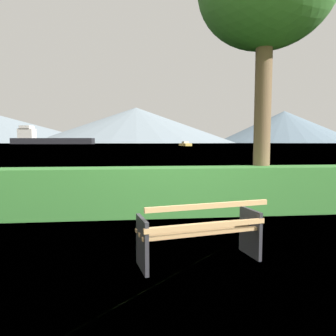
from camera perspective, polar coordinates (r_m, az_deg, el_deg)
name	(u,v)px	position (r m, az deg, el deg)	size (l,w,h in m)	color
ground_plane	(199,261)	(4.38, 5.76, -17.01)	(1400.00, 1400.00, 0.00)	olive
water_surface	(137,144)	(310.75, -5.89, 4.56)	(620.00, 620.00, 0.00)	#6B8EA3
park_bench	(201,232)	(4.19, 6.15, -11.88)	(1.75, 0.90, 0.87)	tan
hedge_row	(174,191)	(6.85, 1.12, -4.33)	(11.34, 0.79, 1.07)	#387A33
cargo_ship_large	(47,139)	(270.14, -21.82, 5.09)	(67.96, 19.35, 15.06)	#232328
fishing_boat_near	(185,144)	(127.38, 3.24, 4.46)	(4.46, 8.58, 1.92)	gold
distant_hills	(103,127)	(587.79, -12.11, 7.55)	(889.24, 426.85, 64.87)	gray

